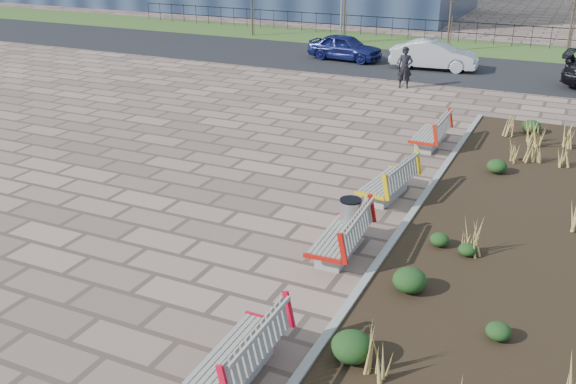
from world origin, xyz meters
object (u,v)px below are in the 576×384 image
at_px(bench_a, 236,349).
at_px(pedestrian, 405,68).
at_px(car_blue, 345,47).
at_px(bench_d, 430,131).
at_px(litter_bin, 350,221).
at_px(car_silver, 434,55).
at_px(bench_c, 387,179).
at_px(bench_b, 339,233).

bearing_deg(bench_a, pedestrian, 98.10).
bearing_deg(pedestrian, car_blue, 120.42).
height_order(pedestrian, car_blue, pedestrian).
relative_size(bench_a, car_blue, 0.56).
bearing_deg(bench_d, litter_bin, -90.02).
relative_size(bench_d, car_silver, 0.52).
distance_m(bench_a, litter_bin, 5.03).
relative_size(bench_a, bench_c, 1.00).
distance_m(bench_b, car_blue, 20.75).
xyz_separation_m(bench_b, car_blue, (-7.16, 19.48, 0.16)).
xyz_separation_m(litter_bin, car_blue, (-7.15, 18.79, 0.17)).
xyz_separation_m(bench_d, litter_bin, (-0.01, -7.11, -0.01)).
distance_m(bench_b, pedestrian, 15.29).
distance_m(bench_d, litter_bin, 7.11).
xyz_separation_m(pedestrian, car_blue, (-4.33, 4.46, -0.20)).
xyz_separation_m(pedestrian, car_silver, (0.25, 4.18, -0.18)).
height_order(bench_a, car_blue, car_blue).
bearing_deg(bench_d, bench_c, -89.92).
height_order(bench_c, car_silver, car_silver).
bearing_deg(bench_d, bench_a, -89.92).
relative_size(bench_b, car_blue, 0.56).
bearing_deg(bench_a, bench_d, 89.80).
height_order(bench_c, litter_bin, bench_c).
height_order(litter_bin, car_silver, car_silver).
bearing_deg(litter_bin, car_silver, 97.90).
bearing_deg(car_silver, bench_b, -176.77).
bearing_deg(litter_bin, bench_d, 89.90).
xyz_separation_m(litter_bin, car_silver, (-2.57, 18.51, 0.20)).
bearing_deg(bench_c, car_silver, 105.95).
bearing_deg(bench_a, bench_c, 89.80).
relative_size(pedestrian, car_blue, 0.46).
xyz_separation_m(bench_d, car_blue, (-7.16, 11.67, 0.16)).
bearing_deg(car_silver, bench_a, -178.17).
xyz_separation_m(bench_c, litter_bin, (-0.01, -2.68, -0.01)).
xyz_separation_m(bench_b, bench_d, (0.00, 7.80, 0.00)).
bearing_deg(car_blue, bench_d, -142.53).
bearing_deg(car_blue, bench_a, -157.32).
xyz_separation_m(bench_c, car_blue, (-7.16, 16.11, 0.16)).
xyz_separation_m(bench_c, pedestrian, (-2.83, 11.65, 0.36)).
height_order(pedestrian, car_silver, pedestrian).
bearing_deg(litter_bin, car_blue, 110.83).
bearing_deg(bench_c, litter_bin, -83.56).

